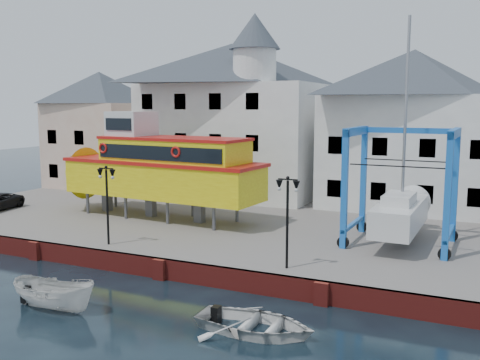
% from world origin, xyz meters
% --- Properties ---
extents(ground, '(140.00, 140.00, 0.00)m').
position_xyz_m(ground, '(0.00, 0.00, 0.00)').
color(ground, black).
rests_on(ground, ground).
extents(hardstanding, '(44.00, 22.00, 1.00)m').
position_xyz_m(hardstanding, '(0.00, 11.00, 0.50)').
color(hardstanding, slate).
rests_on(hardstanding, ground).
extents(quay_wall, '(44.00, 0.47, 1.00)m').
position_xyz_m(quay_wall, '(-0.00, 0.10, 0.50)').
color(quay_wall, maroon).
rests_on(quay_wall, ground).
extents(building_pink, '(8.00, 7.00, 10.30)m').
position_xyz_m(building_pink, '(-18.00, 18.00, 6.15)').
color(building_pink, '#CFA58F').
rests_on(building_pink, hardstanding).
extents(building_white_main, '(14.00, 8.30, 14.00)m').
position_xyz_m(building_white_main, '(-4.87, 18.39, 7.34)').
color(building_white_main, silver).
rests_on(building_white_main, hardstanding).
extents(building_white_right, '(12.00, 8.00, 11.20)m').
position_xyz_m(building_white_right, '(9.00, 19.00, 6.60)').
color(building_white_right, silver).
rests_on(building_white_right, hardstanding).
extents(lamp_post_left, '(1.12, 0.32, 4.20)m').
position_xyz_m(lamp_post_left, '(-4.00, 1.20, 4.17)').
color(lamp_post_left, black).
rests_on(lamp_post_left, hardstanding).
extents(lamp_post_right, '(1.12, 0.32, 4.20)m').
position_xyz_m(lamp_post_right, '(6.00, 1.20, 4.17)').
color(lamp_post_right, black).
rests_on(lamp_post_right, hardstanding).
extents(tour_boat, '(16.14, 5.14, 6.91)m').
position_xyz_m(tour_boat, '(-6.05, 8.24, 4.26)').
color(tour_boat, '#59595E').
rests_on(tour_boat, hardstanding).
extents(travel_lift, '(5.64, 7.88, 11.83)m').
position_xyz_m(travel_lift, '(10.01, 8.30, 2.98)').
color(travel_lift, '#1668AB').
rests_on(travel_lift, hardstanding).
extents(motorboat_a, '(3.99, 1.72, 1.51)m').
position_xyz_m(motorboat_a, '(-1.79, -5.07, 0.00)').
color(motorboat_a, silver).
rests_on(motorboat_a, ground).
extents(motorboat_b, '(4.53, 3.24, 0.94)m').
position_xyz_m(motorboat_b, '(6.54, -3.71, 0.00)').
color(motorboat_b, silver).
rests_on(motorboat_b, ground).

